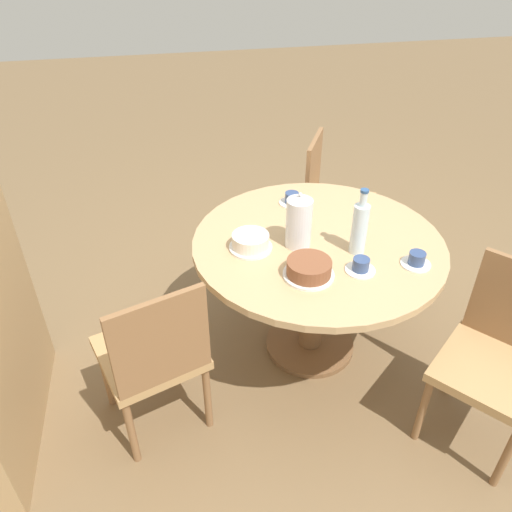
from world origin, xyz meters
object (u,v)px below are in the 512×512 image
chair_a (498,356)px  chair_c (154,355)px  water_bottle (360,227)px  cup_a (361,266)px  cake_main (309,269)px  cup_c (292,199)px  coffee_pot (299,222)px  cake_second (251,242)px  cup_b (416,260)px  chair_b (332,198)px

chair_a → chair_c: size_ratio=1.00×
chair_c → water_bottle: water_bottle is taller
chair_a → cup_a: (0.38, 0.50, 0.27)m
chair_a → cake_main: (0.40, 0.74, 0.29)m
chair_a → cup_c: (1.04, 0.64, 0.27)m
chair_c → water_bottle: 1.07m
coffee_pot → chair_a: bearing=-131.9°
water_bottle → chair_a: bearing=-138.9°
cake_second → cup_b: bearing=-111.8°
water_bottle → cup_b: size_ratio=2.41×
cake_second → cup_a: bearing=-121.8°
chair_c → chair_a: bearing=149.0°
cup_b → cup_c: (0.66, 0.40, 0.00)m
chair_b → chair_a: bearing=-142.4°
water_bottle → cake_main: size_ratio=1.43×
coffee_pot → cake_main: 0.26m
water_bottle → cake_second: bearing=75.5°
cup_c → chair_a: bearing=-148.3°
chair_b → cake_second: 1.12m
chair_b → cake_second: bearing=167.6°
cup_a → cup_b: 0.26m
chair_c → chair_b: bearing=-154.7°
cake_main → cup_c: 0.64m
cake_main → cup_a: cake_main is taller
water_bottle → cup_a: (-0.15, 0.04, -0.11)m
chair_a → cup_c: 1.25m
cup_c → cup_b: bearing=-148.9°
chair_b → cup_a: bearing=-165.3°
coffee_pot → cake_main: bearing=175.2°
cake_main → cake_second: cake_main is taller
chair_a → coffee_pot: bearing=-170.7°
chair_c → water_bottle: bearing=174.0°
chair_a → cake_second: 1.18m
water_bottle → cake_second: (0.12, 0.48, -0.10)m
water_bottle → cup_b: (-0.16, -0.22, -0.11)m
cup_b → chair_b: bearing=-0.3°
cake_second → cup_c: size_ratio=1.52×
coffee_pot → cup_a: bearing=-140.5°
coffee_pot → water_bottle: (-0.11, -0.25, 0.00)m
chair_a → chair_c: (0.31, 1.44, 0.00)m
chair_a → chair_b: size_ratio=1.00×
coffee_pot → chair_b: bearing=-30.1°
cup_b → cup_c: same height
chair_b → cup_b: bearing=-151.9°
chair_c → cake_main: chair_c is taller
cup_a → cup_b: same height
chair_c → cup_a: 0.97m
cake_second → cup_a: (-0.27, -0.44, -0.01)m
chair_c → cup_a: bearing=165.7°
cup_a → cup_c: 0.66m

